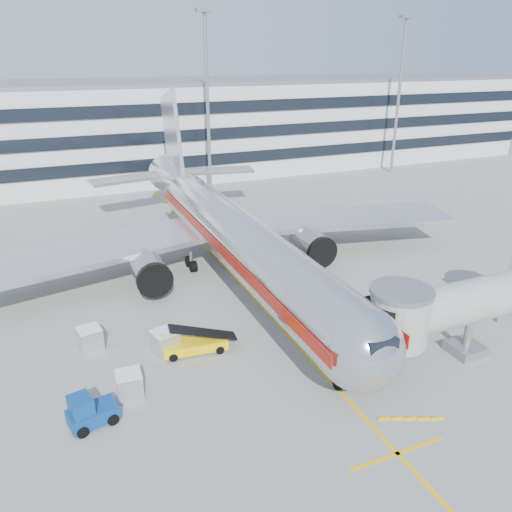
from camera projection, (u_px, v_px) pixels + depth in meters
name	position (u px, v px, depth m)	size (l,w,h in m)	color
ground	(283.00, 329.00, 38.46)	(180.00, 180.00, 0.00)	gray
lead_in_line	(236.00, 279.00, 46.98)	(0.25, 70.00, 0.01)	#EBB10C
stop_bar	(397.00, 454.00, 26.53)	(6.00, 0.25, 0.01)	#EBB10C
main_jet	(229.00, 231.00, 46.85)	(50.95, 48.70, 16.06)	silver
jet_bridge	(492.00, 300.00, 34.60)	(17.80, 4.50, 7.00)	silver
terminal	(135.00, 129.00, 84.89)	(150.00, 24.25, 15.60)	silver
light_mast_centre	(207.00, 90.00, 71.54)	(2.40, 1.20, 25.45)	gray
light_mast_east	(400.00, 84.00, 83.87)	(2.40, 1.20, 25.45)	gray
belt_loader	(195.00, 344.00, 35.35)	(4.86, 2.15, 2.28)	yellow
baggage_tug	(89.00, 412.00, 28.28)	(2.98, 2.23, 2.03)	navy
cargo_container_left	(129.00, 385.00, 30.73)	(1.62, 1.62, 1.64)	#B4B6BB
cargo_container_right	(90.00, 338.00, 35.67)	(1.81, 1.81, 1.65)	#B4B6BB
cargo_container_front	(165.00, 342.00, 35.10)	(2.04, 2.04, 1.76)	#B4B6BB
ramp_worker	(164.00, 347.00, 34.35)	(0.71, 0.47, 1.95)	#8BE518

